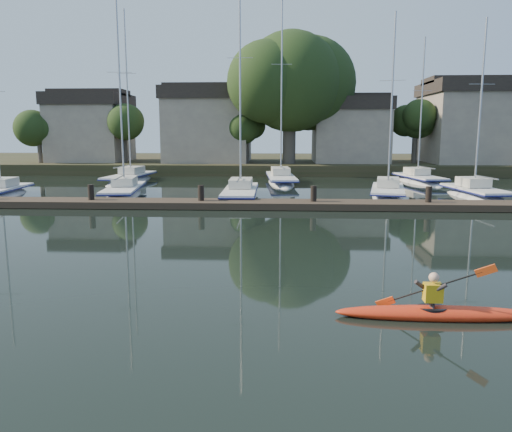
{
  "coord_description": "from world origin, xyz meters",
  "views": [
    {
      "loc": [
        1.28,
        -12.3,
        4.08
      ],
      "look_at": [
        0.43,
        4.44,
        1.2
      ],
      "focal_mm": 35.0,
      "sensor_mm": 36.0,
      "label": 1
    }
  ],
  "objects_px": {
    "sailboat_5": "(130,184)",
    "kayak": "(438,310)",
    "dock": "(257,204)",
    "sailboat_6": "(281,185)",
    "sailboat_0": "(0,200)",
    "sailboat_2": "(240,201)",
    "sailboat_4": "(475,201)",
    "sailboat_3": "(387,200)",
    "sailboat_1": "(124,198)",
    "sailboat_7": "(418,185)"
  },
  "relations": [
    {
      "from": "sailboat_5",
      "to": "sailboat_6",
      "type": "height_order",
      "value": "sailboat_6"
    },
    {
      "from": "sailboat_1",
      "to": "sailboat_4",
      "type": "height_order",
      "value": "sailboat_1"
    },
    {
      "from": "sailboat_6",
      "to": "sailboat_1",
      "type": "bearing_deg",
      "value": -144.21
    },
    {
      "from": "sailboat_5",
      "to": "sailboat_6",
      "type": "relative_size",
      "value": 0.94
    },
    {
      "from": "kayak",
      "to": "sailboat_4",
      "type": "relative_size",
      "value": 0.38
    },
    {
      "from": "sailboat_0",
      "to": "sailboat_1",
      "type": "bearing_deg",
      "value": 2.41
    },
    {
      "from": "sailboat_0",
      "to": "sailboat_2",
      "type": "distance_m",
      "value": 15.06
    },
    {
      "from": "sailboat_2",
      "to": "sailboat_4",
      "type": "bearing_deg",
      "value": 2.58
    },
    {
      "from": "kayak",
      "to": "sailboat_5",
      "type": "height_order",
      "value": "sailboat_5"
    },
    {
      "from": "sailboat_0",
      "to": "sailboat_6",
      "type": "distance_m",
      "value": 19.84
    },
    {
      "from": "sailboat_6",
      "to": "sailboat_7",
      "type": "distance_m",
      "value": 10.92
    },
    {
      "from": "sailboat_2",
      "to": "sailboat_3",
      "type": "xyz_separation_m",
      "value": [
        9.13,
        1.09,
        -0.0
      ]
    },
    {
      "from": "sailboat_6",
      "to": "sailboat_0",
      "type": "bearing_deg",
      "value": -156.29
    },
    {
      "from": "sailboat_5",
      "to": "sailboat_3",
      "type": "bearing_deg",
      "value": -18.61
    },
    {
      "from": "sailboat_4",
      "to": "sailboat_6",
      "type": "bearing_deg",
      "value": 138.45
    },
    {
      "from": "sailboat_0",
      "to": "sailboat_4",
      "type": "distance_m",
      "value": 29.53
    },
    {
      "from": "sailboat_4",
      "to": "sailboat_6",
      "type": "height_order",
      "value": "sailboat_6"
    },
    {
      "from": "kayak",
      "to": "sailboat_2",
      "type": "distance_m",
      "value": 20.43
    },
    {
      "from": "sailboat_0",
      "to": "sailboat_2",
      "type": "xyz_separation_m",
      "value": [
        15.06,
        0.14,
        0.01
      ]
    },
    {
      "from": "sailboat_3",
      "to": "sailboat_6",
      "type": "relative_size",
      "value": 0.79
    },
    {
      "from": "sailboat_2",
      "to": "kayak",
      "type": "bearing_deg",
      "value": -74.14
    },
    {
      "from": "sailboat_5",
      "to": "sailboat_1",
      "type": "bearing_deg",
      "value": -70.13
    },
    {
      "from": "kayak",
      "to": "dock",
      "type": "bearing_deg",
      "value": 107.0
    },
    {
      "from": "sailboat_1",
      "to": "sailboat_7",
      "type": "xyz_separation_m",
      "value": [
        20.86,
        9.0,
        -0.01
      ]
    },
    {
      "from": "sailboat_3",
      "to": "sailboat_4",
      "type": "distance_m",
      "value": 5.32
    },
    {
      "from": "sailboat_4",
      "to": "sailboat_6",
      "type": "xyz_separation_m",
      "value": [
        -11.98,
        8.25,
        0.01
      ]
    },
    {
      "from": "sailboat_7",
      "to": "sailboat_6",
      "type": "bearing_deg",
      "value": 173.45
    },
    {
      "from": "sailboat_7",
      "to": "sailboat_2",
      "type": "bearing_deg",
      "value": -153.6
    },
    {
      "from": "sailboat_1",
      "to": "kayak",
      "type": "bearing_deg",
      "value": -64.51
    },
    {
      "from": "sailboat_3",
      "to": "sailboat_6",
      "type": "xyz_separation_m",
      "value": [
        -6.67,
        8.08,
        0.0
      ]
    },
    {
      "from": "sailboat_0",
      "to": "sailboat_7",
      "type": "distance_m",
      "value": 30.11
    },
    {
      "from": "sailboat_4",
      "to": "sailboat_7",
      "type": "relative_size",
      "value": 0.96
    },
    {
      "from": "sailboat_2",
      "to": "sailboat_1",
      "type": "bearing_deg",
      "value": 172.83
    },
    {
      "from": "sailboat_2",
      "to": "sailboat_6",
      "type": "xyz_separation_m",
      "value": [
        2.47,
        9.17,
        -0.0
      ]
    },
    {
      "from": "sailboat_5",
      "to": "kayak",
      "type": "bearing_deg",
      "value": -56.29
    },
    {
      "from": "kayak",
      "to": "sailboat_3",
      "type": "relative_size",
      "value": 0.37
    },
    {
      "from": "kayak",
      "to": "sailboat_5",
      "type": "bearing_deg",
      "value": 118.56
    },
    {
      "from": "sailboat_6",
      "to": "sailboat_7",
      "type": "bearing_deg",
      "value": -0.95
    },
    {
      "from": "sailboat_3",
      "to": "sailboat_5",
      "type": "distance_m",
      "value": 20.65
    },
    {
      "from": "dock",
      "to": "sailboat_3",
      "type": "height_order",
      "value": "sailboat_3"
    },
    {
      "from": "sailboat_3",
      "to": "sailboat_1",
      "type": "bearing_deg",
      "value": -167.35
    },
    {
      "from": "sailboat_3",
      "to": "sailboat_4",
      "type": "height_order",
      "value": "sailboat_3"
    },
    {
      "from": "sailboat_3",
      "to": "sailboat_6",
      "type": "distance_m",
      "value": 10.48
    },
    {
      "from": "sailboat_3",
      "to": "dock",
      "type": "bearing_deg",
      "value": -136.31
    },
    {
      "from": "sailboat_6",
      "to": "sailboat_7",
      "type": "xyz_separation_m",
      "value": [
        10.9,
        0.63,
        -0.0
      ]
    },
    {
      "from": "dock",
      "to": "sailboat_6",
      "type": "distance_m",
      "value": 13.11
    },
    {
      "from": "sailboat_5",
      "to": "sailboat_2",
      "type": "bearing_deg",
      "value": -38.85
    },
    {
      "from": "sailboat_2",
      "to": "sailboat_4",
      "type": "relative_size",
      "value": 1.2
    },
    {
      "from": "dock",
      "to": "sailboat_5",
      "type": "height_order",
      "value": "sailboat_5"
    },
    {
      "from": "sailboat_1",
      "to": "sailboat_6",
      "type": "height_order",
      "value": "sailboat_6"
    }
  ]
}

